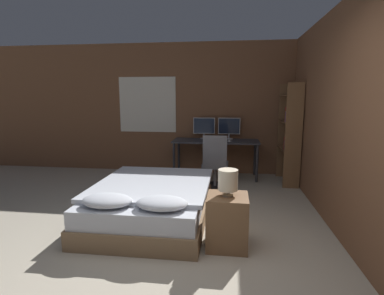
{
  "coord_description": "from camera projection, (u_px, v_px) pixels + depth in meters",
  "views": [
    {
      "loc": [
        0.49,
        -2.29,
        1.6
      ],
      "look_at": [
        -0.16,
        2.68,
        0.75
      ],
      "focal_mm": 28.0,
      "sensor_mm": 36.0,
      "label": 1
    }
  ],
  "objects": [
    {
      "name": "ground_plane",
      "position": [
        170.0,
        286.0,
        2.57
      ],
      "size": [
        20.0,
        20.0,
        0.0
      ],
      "primitive_type": "plane",
      "color": "#B2A893"
    },
    {
      "name": "bookshelf",
      "position": [
        290.0,
        129.0,
        5.45
      ],
      "size": [
        0.29,
        0.82,
        1.84
      ],
      "color": "brown",
      "rests_on": "ground_plane"
    },
    {
      "name": "wall_side_right",
      "position": [
        338.0,
        118.0,
        3.59
      ],
      "size": [
        0.06,
        12.0,
        2.7
      ],
      "color": "brown",
      "rests_on": "ground_plane"
    },
    {
      "name": "bed",
      "position": [
        152.0,
        202.0,
        3.91
      ],
      "size": [
        1.46,
        1.93,
        0.56
      ],
      "color": "#846647",
      "rests_on": "ground_plane"
    },
    {
      "name": "bedside_lamp",
      "position": [
        228.0,
        180.0,
        3.13
      ],
      "size": [
        0.21,
        0.21,
        0.28
      ],
      "color": "gray",
      "rests_on": "nightstand"
    },
    {
      "name": "computer_mouse",
      "position": [
        229.0,
        141.0,
        5.69
      ],
      "size": [
        0.07,
        0.05,
        0.04
      ],
      "color": "#B7B7BC",
      "rests_on": "desk"
    },
    {
      "name": "wall_back",
      "position": [
        207.0,
        109.0,
        6.24
      ],
      "size": [
        12.0,
        0.08,
        2.7
      ],
      "color": "brown",
      "rests_on": "ground_plane"
    },
    {
      "name": "keyboard",
      "position": [
        215.0,
        141.0,
        5.72
      ],
      "size": [
        0.35,
        0.13,
        0.02
      ],
      "color": "#B7B7BC",
      "rests_on": "desk"
    },
    {
      "name": "nightstand",
      "position": [
        227.0,
        221.0,
        3.2
      ],
      "size": [
        0.43,
        0.42,
        0.57
      ],
      "color": "brown",
      "rests_on": "ground_plane"
    },
    {
      "name": "office_chair",
      "position": [
        215.0,
        168.0,
        5.23
      ],
      "size": [
        0.52,
        0.52,
        0.96
      ],
      "color": "black",
      "rests_on": "ground_plane"
    },
    {
      "name": "monitor_right",
      "position": [
        229.0,
        127.0,
        6.08
      ],
      "size": [
        0.44,
        0.16,
        0.43
      ],
      "color": "#B7B7BC",
      "rests_on": "desk"
    },
    {
      "name": "desk",
      "position": [
        216.0,
        144.0,
        5.95
      ],
      "size": [
        1.69,
        0.64,
        0.75
      ],
      "color": "#38383D",
      "rests_on": "ground_plane"
    },
    {
      "name": "monitor_left",
      "position": [
        204.0,
        127.0,
        6.14
      ],
      "size": [
        0.44,
        0.16,
        0.43
      ],
      "color": "#B7B7BC",
      "rests_on": "desk"
    }
  ]
}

